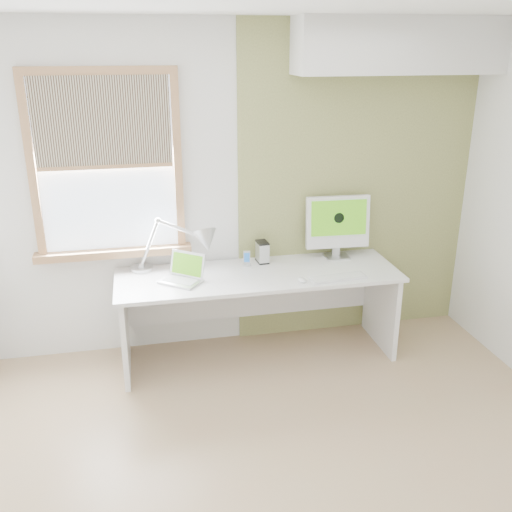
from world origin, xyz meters
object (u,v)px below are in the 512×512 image
object	(u,v)px
laptop	(183,274)
external_drive	(262,252)
desk	(257,293)
imac	(338,223)
desk_lamp	(194,244)

from	to	relation	value
laptop	external_drive	bearing A→B (deg)	21.18
desk	imac	distance (m)	0.88
desk	external_drive	world-z (taller)	external_drive
desk	imac	size ratio (longest dim) A/B	4.14
laptop	external_drive	distance (m)	0.71
desk_lamp	laptop	world-z (taller)	desk_lamp
desk_lamp	external_drive	world-z (taller)	desk_lamp
desk	laptop	xyz separation A→B (m)	(-0.58, -0.08, 0.25)
desk	desk_lamp	size ratio (longest dim) A/B	3.00
external_drive	imac	size ratio (longest dim) A/B	0.33
desk_lamp	external_drive	size ratio (longest dim) A/B	4.18
external_drive	laptop	bearing A→B (deg)	-158.82
desk_lamp	external_drive	xyz separation A→B (m)	(0.56, 0.08, -0.14)
desk_lamp	laptop	xyz separation A→B (m)	(-0.10, -0.18, -0.17)
desk_lamp	external_drive	bearing A→B (deg)	7.77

